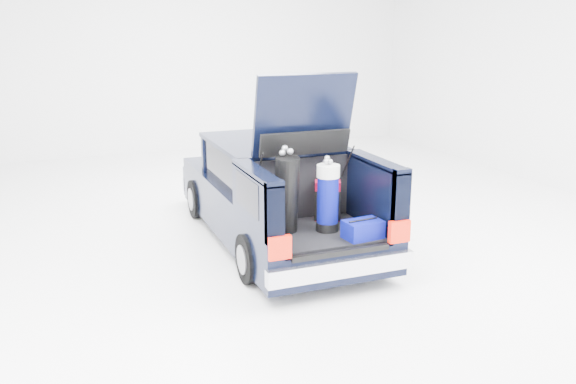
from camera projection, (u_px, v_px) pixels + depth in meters
name	position (u px, v px, depth m)	size (l,w,h in m)	color
ground	(276.00, 239.00, 8.91)	(14.00, 14.00, 0.00)	white
car	(273.00, 193.00, 8.82)	(1.87, 4.65, 2.47)	black
red_suitcase	(328.00, 200.00, 7.80)	(0.38, 0.33, 0.53)	maroon
black_golf_bag	(287.00, 194.00, 7.26)	(0.29, 0.38, 1.05)	black
blue_golf_bag	(328.00, 197.00, 7.33)	(0.36, 0.36, 0.93)	black
blue_duffel	(363.00, 229.00, 7.15)	(0.47, 0.33, 0.23)	#040868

